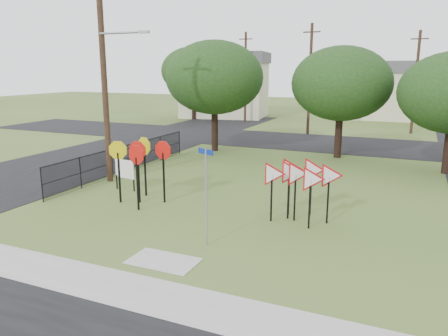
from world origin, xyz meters
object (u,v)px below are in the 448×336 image
Objects in this scene: stop_sign_cluster at (140,157)px; yield_sign_cluster at (299,176)px; info_board at (125,170)px; street_name_sign at (206,191)px.

yield_sign_cluster is (6.50, 0.47, -0.25)m from stop_sign_cluster.
yield_sign_cluster is 2.02× the size of info_board.
stop_sign_cluster is 0.91× the size of yield_sign_cluster.
info_board is at bearing 174.52° from yield_sign_cluster.
street_name_sign is 3.99m from yield_sign_cluster.
info_board is (-6.20, 4.21, -0.82)m from street_name_sign.
stop_sign_cluster is at bearing -35.77° from info_board.
info_board is (-8.25, 0.79, -0.73)m from yield_sign_cluster.
stop_sign_cluster is 1.84× the size of info_board.
yield_sign_cluster is at bearing 58.96° from street_name_sign.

